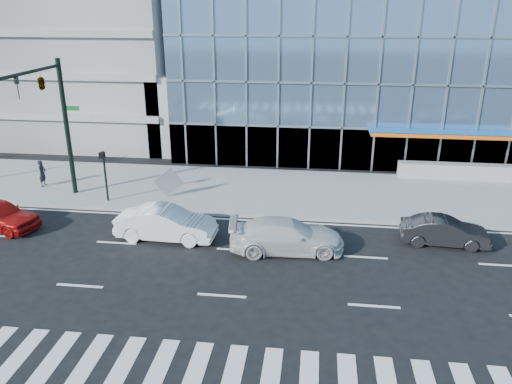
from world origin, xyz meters
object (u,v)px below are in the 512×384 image
white_suv (287,236)px  dark_sedan (444,231)px  traffic_signal (49,98)px  ped_signal_post (104,168)px  white_sedan (166,224)px  tilted_panel (169,182)px  pedestrian (42,173)px

white_suv → dark_sedan: white_suv is taller
traffic_signal → white_suv: 15.00m
ped_signal_post → white_sedan: size_ratio=0.61×
traffic_signal → white_suv: bearing=-18.1°
dark_sedan → traffic_signal: bearing=86.6°
white_suv → tilted_panel: (-7.40, 5.85, 0.28)m
dark_sedan → tilted_panel: 15.52m
dark_sedan → ped_signal_post: bearing=84.4°
ped_signal_post → white_suv: 11.87m
traffic_signal → dark_sedan: bearing=-7.4°
traffic_signal → tilted_panel: 7.95m
ped_signal_post → pedestrian: size_ratio=1.79×
ped_signal_post → white_sedan: (4.81, -4.15, -1.33)m
ped_signal_post → dark_sedan: (18.34, -3.10, -1.46)m
traffic_signal → ped_signal_post: traffic_signal is taller
pedestrian → tilted_panel: 8.47m
pedestrian → tilted_panel: tilted_panel is taller
ped_signal_post → tilted_panel: (3.41, 1.13, -1.09)m
white_suv → dark_sedan: size_ratio=1.30×
white_suv → traffic_signal: bearing=65.2°
ped_signal_post → white_suv: ped_signal_post is taller
ped_signal_post → pedestrian: ped_signal_post is taller
ped_signal_post → pedestrian: bearing=158.9°
pedestrian → ped_signal_post: bearing=-112.1°
white_sedan → tilted_panel: (-1.40, 5.27, 0.24)m
white_suv → white_sedan: white_sedan is taller
ped_signal_post → white_sedan: ped_signal_post is taller
white_suv → dark_sedan: bearing=-84.5°
ped_signal_post → dark_sedan: ped_signal_post is taller
traffic_signal → pedestrian: size_ratio=4.77×
white_sedan → tilted_panel: bearing=17.3°
ped_signal_post → tilted_panel: bearing=18.3°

